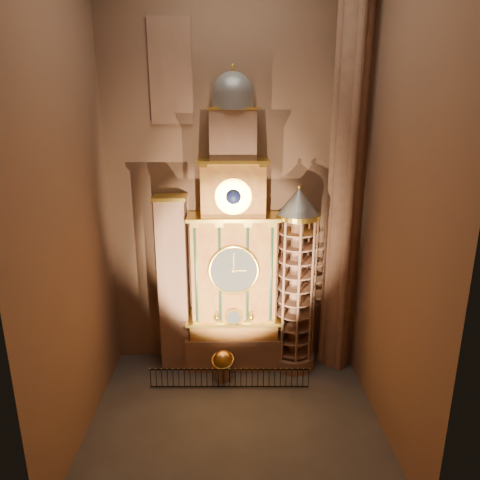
{
  "coord_description": "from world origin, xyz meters",
  "views": [
    {
      "loc": [
        -0.16,
        -17.71,
        14.3
      ],
      "look_at": [
        0.32,
        3.0,
        8.28
      ],
      "focal_mm": 32.0,
      "sensor_mm": 36.0,
      "label": 1
    }
  ],
  "objects_px": {
    "astronomical_clock": "(234,258)",
    "celestial_globe": "(223,363)",
    "iron_railing": "(230,378)",
    "stair_turret": "(296,283)",
    "portrait_tower": "(174,284)"
  },
  "relations": [
    {
      "from": "astronomical_clock",
      "to": "portrait_tower",
      "type": "distance_m",
      "value": 3.73
    },
    {
      "from": "portrait_tower",
      "to": "stair_turret",
      "type": "height_order",
      "value": "stair_turret"
    },
    {
      "from": "celestial_globe",
      "to": "iron_railing",
      "type": "height_order",
      "value": "celestial_globe"
    },
    {
      "from": "astronomical_clock",
      "to": "stair_turret",
      "type": "distance_m",
      "value": 3.78
    },
    {
      "from": "celestial_globe",
      "to": "iron_railing",
      "type": "bearing_deg",
      "value": -63.53
    },
    {
      "from": "stair_turret",
      "to": "portrait_tower",
      "type": "bearing_deg",
      "value": 177.67
    },
    {
      "from": "portrait_tower",
      "to": "stair_turret",
      "type": "distance_m",
      "value": 6.91
    },
    {
      "from": "astronomical_clock",
      "to": "iron_railing",
      "type": "bearing_deg",
      "value": -95.95
    },
    {
      "from": "portrait_tower",
      "to": "stair_turret",
      "type": "bearing_deg",
      "value": -2.33
    },
    {
      "from": "iron_railing",
      "to": "astronomical_clock",
      "type": "bearing_deg",
      "value": 84.05
    },
    {
      "from": "astronomical_clock",
      "to": "celestial_globe",
      "type": "distance_m",
      "value": 5.89
    },
    {
      "from": "celestial_globe",
      "to": "iron_railing",
      "type": "xyz_separation_m",
      "value": [
        0.38,
        -0.76,
        -0.47
      ]
    },
    {
      "from": "astronomical_clock",
      "to": "stair_turret",
      "type": "bearing_deg",
      "value": -4.3
    },
    {
      "from": "portrait_tower",
      "to": "stair_turret",
      "type": "relative_size",
      "value": 0.94
    },
    {
      "from": "astronomical_clock",
      "to": "celestial_globe",
      "type": "bearing_deg",
      "value": -110.26
    }
  ]
}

